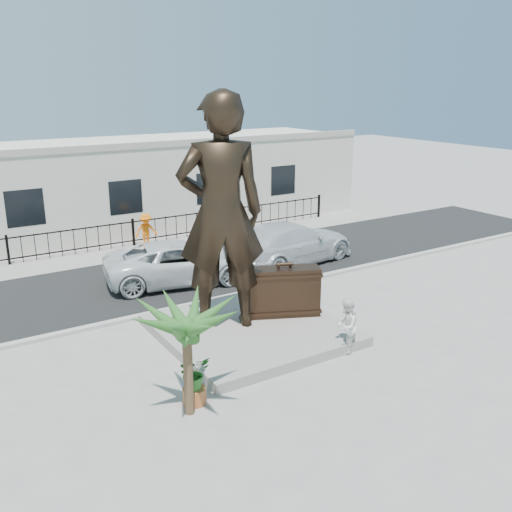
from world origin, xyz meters
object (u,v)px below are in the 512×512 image
(tourist, at_px, (346,326))
(car_white, at_px, (180,262))
(statue, at_px, (221,213))
(suitcase, at_px, (284,291))

(tourist, distance_m, car_white, 8.09)
(statue, distance_m, car_white, 5.84)
(statue, xyz_separation_m, car_white, (0.88, 4.96, -2.97))
(suitcase, height_order, car_white, suitcase)
(suitcase, bearing_deg, tourist, -58.94)
(tourist, bearing_deg, statue, -88.93)
(tourist, bearing_deg, suitcase, -119.90)
(suitcase, distance_m, tourist, 2.66)
(car_white, bearing_deg, tourist, -157.53)
(statue, height_order, car_white, statue)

